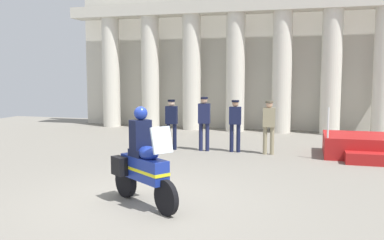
# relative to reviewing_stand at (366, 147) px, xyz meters

# --- Properties ---
(ground_plane) EXTENTS (28.00, 28.00, 0.00)m
(ground_plane) POSITION_rel_reviewing_stand_xyz_m (-4.85, -6.05, -0.32)
(ground_plane) COLOR gray
(colonnade_backdrop) EXTENTS (15.71, 1.68, 6.30)m
(colonnade_backdrop) POSITION_rel_reviewing_stand_xyz_m (-4.88, 5.32, 2.90)
(colonnade_backdrop) COLOR beige
(colonnade_backdrop) RESTS_ON ground_plane
(reviewing_stand) EXTENTS (2.46, 2.49, 1.56)m
(reviewing_stand) POSITION_rel_reviewing_stand_xyz_m (0.00, 0.00, 0.00)
(reviewing_stand) COLOR #A51919
(reviewing_stand) RESTS_ON ground_plane
(officer_in_row_0) EXTENTS (0.40, 0.25, 1.67)m
(officer_in_row_0) POSITION_rel_reviewing_stand_xyz_m (-6.11, -0.40, 0.67)
(officer_in_row_0) COLOR black
(officer_in_row_0) RESTS_ON ground_plane
(officer_in_row_1) EXTENTS (0.40, 0.25, 1.78)m
(officer_in_row_1) POSITION_rel_reviewing_stand_xyz_m (-5.00, -0.34, 0.73)
(officer_in_row_1) COLOR #191E42
(officer_in_row_1) RESTS_ON ground_plane
(officer_in_row_2) EXTENTS (0.40, 0.25, 1.69)m
(officer_in_row_2) POSITION_rel_reviewing_stand_xyz_m (-3.98, -0.29, 0.68)
(officer_in_row_2) COLOR #141938
(officer_in_row_2) RESTS_ON ground_plane
(officer_in_row_3) EXTENTS (0.40, 0.25, 1.69)m
(officer_in_row_3) POSITION_rel_reviewing_stand_xyz_m (-2.90, -0.40, 0.68)
(officer_in_row_3) COLOR gray
(officer_in_row_3) RESTS_ON ground_plane
(motorcycle_with_rider) EXTENTS (1.76, 1.34, 1.90)m
(motorcycle_with_rider) POSITION_rel_reviewing_stand_xyz_m (-4.74, -6.24, 0.48)
(motorcycle_with_rider) COLOR black
(motorcycle_with_rider) RESTS_ON ground_plane
(briefcase_on_ground) EXTENTS (0.10, 0.32, 0.36)m
(briefcase_on_ground) POSITION_rel_reviewing_stand_xyz_m (-6.57, -0.22, -0.14)
(briefcase_on_ground) COLOR black
(briefcase_on_ground) RESTS_ON ground_plane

